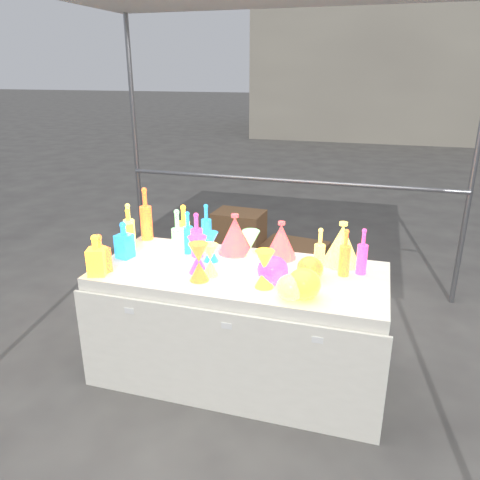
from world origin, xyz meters
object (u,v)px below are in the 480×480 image
(lampshade_0, at_px, (235,234))
(hourglass_0, at_px, (199,262))
(display_table, at_px, (240,324))
(cardboard_box_closed, at_px, (239,229))
(globe_0, at_px, (304,285))
(decanter_0, at_px, (96,255))
(bottle_0, at_px, (129,228))

(lampshade_0, bearing_deg, hourglass_0, -111.39)
(display_table, bearing_deg, cardboard_box_closed, 106.84)
(cardboard_box_closed, xyz_separation_m, globe_0, (1.15, -2.59, 0.62))
(decanter_0, height_order, globe_0, decanter_0)
(hourglass_0, bearing_deg, decanter_0, -170.74)
(cardboard_box_closed, distance_m, globe_0, 2.90)
(display_table, xyz_separation_m, lampshade_0, (-0.12, 0.29, 0.51))
(decanter_0, height_order, lampshade_0, lampshade_0)
(globe_0, bearing_deg, decanter_0, -177.80)
(decanter_0, height_order, hourglass_0, decanter_0)
(bottle_0, relative_size, lampshade_0, 1.05)
(globe_0, height_order, lampshade_0, lampshade_0)
(decanter_0, bearing_deg, display_table, 2.25)
(display_table, height_order, cardboard_box_closed, display_table)
(hourglass_0, height_order, lampshade_0, lampshade_0)
(bottle_0, xyz_separation_m, hourglass_0, (0.66, -0.36, -0.03))
(bottle_0, distance_m, hourglass_0, 0.75)
(display_table, relative_size, lampshade_0, 6.75)
(cardboard_box_closed, relative_size, hourglass_0, 2.41)
(cardboard_box_closed, xyz_separation_m, lampshade_0, (0.59, -2.04, 0.68))
(cardboard_box_closed, bearing_deg, lampshade_0, -70.41)
(display_table, bearing_deg, bottle_0, 169.24)
(decanter_0, bearing_deg, lampshade_0, 22.33)
(bottle_0, relative_size, decanter_0, 1.12)
(display_table, relative_size, bottle_0, 6.40)
(globe_0, bearing_deg, hourglass_0, 175.16)
(cardboard_box_closed, bearing_deg, bottle_0, -90.25)
(display_table, height_order, globe_0, globe_0)
(bottle_0, relative_size, hourglass_0, 1.24)
(display_table, relative_size, decanter_0, 7.15)
(bottle_0, height_order, globe_0, bottle_0)
(bottle_0, bearing_deg, cardboard_box_closed, 86.18)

